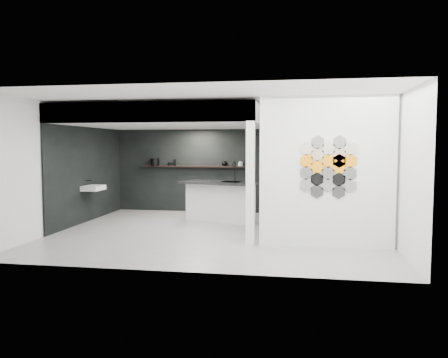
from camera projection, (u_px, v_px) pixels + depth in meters
floor at (217, 233)px, 9.48m from camera, size 7.00×6.00×0.01m
partition_panel at (326, 172)px, 8.04m from camera, size 2.45×0.15×2.80m
bay_clad_back at (191, 171)px, 12.53m from camera, size 4.40×0.04×2.35m
bay_clad_left at (88, 174)px, 10.94m from camera, size 0.04×4.00×2.35m
bulkhead at (171, 118)px, 10.48m from camera, size 4.40×4.00×0.40m
corner_column at (250, 183)px, 8.28m from camera, size 0.16×0.16×2.35m
fascia_beam at (144, 112)px, 8.59m from camera, size 4.40×0.16×0.40m
wall_basin at (93, 188)px, 10.73m from camera, size 0.40×0.60×0.12m
display_shelf at (193, 166)px, 12.40m from camera, size 3.00×0.15×0.04m
kitchen_island at (220, 201)px, 10.92m from camera, size 2.04×1.35×1.51m
stockpot at (155, 162)px, 12.57m from camera, size 0.32×0.32×0.21m
kettle at (224, 163)px, 12.25m from camera, size 0.19×0.19×0.14m
glass_bowl at (241, 164)px, 12.18m from camera, size 0.15×0.15×0.10m
glass_vase at (241, 164)px, 12.17m from camera, size 0.11×0.11×0.14m
bottle_dark at (175, 162)px, 12.48m from camera, size 0.07×0.07×0.18m
utensil_cup at (169, 164)px, 12.51m from camera, size 0.10×0.10×0.09m
hex_tile_cluster at (329, 167)px, 7.94m from camera, size 1.04×0.02×1.16m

